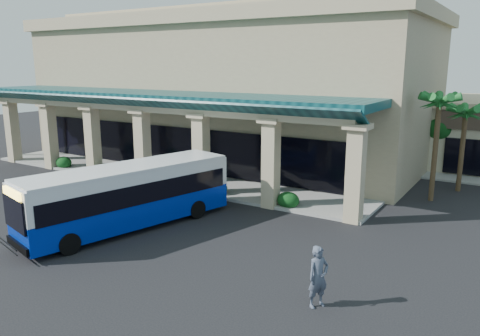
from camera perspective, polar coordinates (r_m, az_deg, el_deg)
The scene contains 9 objects.
ground at distance 21.60m, azimuth -6.48°, elevation -7.63°, with size 110.00×110.00×0.00m, color black.
main_building at distance 37.99m, azimuth -1.15°, elevation 9.93°, with size 30.80×14.80×11.35m, color tan, non-canonical shape.
arcade at distance 30.99m, azimuth -10.46°, elevation 3.87°, with size 30.00×6.20×5.70m, color #093238, non-canonical shape.
palm_0 at distance 27.46m, azimuth 22.77°, elevation 2.94°, with size 2.40×2.40×6.60m, color #195E24, non-canonical shape.
palm_1 at distance 30.33m, azimuth 25.51°, elevation 2.76°, with size 2.40×2.40×5.80m, color #195E24, non-canonical shape.
palm_2 at distance 41.90m, azimuth -25.69°, elevation 5.42°, with size 2.40×2.40×6.20m, color #195E24, non-canonical shape.
broadleaf_tree at distance 35.56m, azimuth 23.22°, elevation 3.44°, with size 2.60×2.60×4.81m, color #0C3811, non-canonical shape.
transit_bus at distance 22.06m, azimuth -13.34°, elevation -3.48°, with size 2.44×10.46×2.92m, color #0021A4, non-canonical shape.
pedestrian at distance 15.05m, azimuth 9.51°, elevation -12.95°, with size 0.72×0.48×1.99m, color #475064.
Camera 1 is at (12.69, -15.82, 7.44)m, focal length 35.00 mm.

